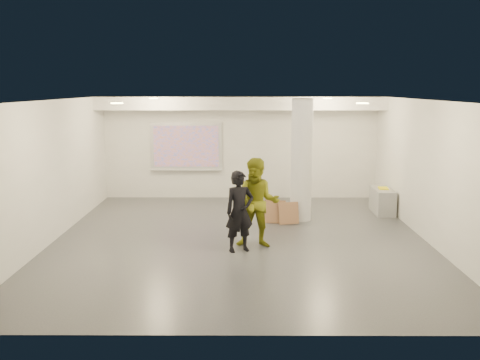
{
  "coord_description": "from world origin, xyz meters",
  "views": [
    {
      "loc": [
        0.05,
        -11.16,
        3.27
      ],
      "look_at": [
        0.0,
        0.4,
        1.25
      ],
      "focal_mm": 40.0,
      "sensor_mm": 36.0,
      "label": 1
    }
  ],
  "objects_px": {
    "column": "(302,160)",
    "projection_screen": "(186,147)",
    "woman": "(240,211)",
    "man": "(258,203)",
    "credenza": "(382,201)"
  },
  "relations": [
    {
      "from": "column",
      "to": "man",
      "type": "bearing_deg",
      "value": -116.45
    },
    {
      "from": "woman",
      "to": "man",
      "type": "bearing_deg",
      "value": 15.88
    },
    {
      "from": "column",
      "to": "projection_screen",
      "type": "relative_size",
      "value": 1.43
    },
    {
      "from": "column",
      "to": "projection_screen",
      "type": "distance_m",
      "value": 4.08
    },
    {
      "from": "credenza",
      "to": "woman",
      "type": "height_order",
      "value": "woman"
    },
    {
      "from": "projection_screen",
      "to": "credenza",
      "type": "xyz_separation_m",
      "value": [
        5.32,
        -1.92,
        -1.2
      ]
    },
    {
      "from": "column",
      "to": "credenza",
      "type": "distance_m",
      "value": 2.62
    },
    {
      "from": "projection_screen",
      "to": "woman",
      "type": "distance_m",
      "value": 5.51
    },
    {
      "from": "man",
      "to": "credenza",
      "type": "bearing_deg",
      "value": 45.97
    },
    {
      "from": "woman",
      "to": "column",
      "type": "bearing_deg",
      "value": 36.74
    },
    {
      "from": "woman",
      "to": "credenza",
      "type": "bearing_deg",
      "value": 18.62
    },
    {
      "from": "column",
      "to": "projection_screen",
      "type": "bearing_deg",
      "value": 139.44
    },
    {
      "from": "column",
      "to": "man",
      "type": "height_order",
      "value": "column"
    },
    {
      "from": "credenza",
      "to": "man",
      "type": "height_order",
      "value": "man"
    },
    {
      "from": "projection_screen",
      "to": "man",
      "type": "distance_m",
      "value": 5.34
    }
  ]
}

